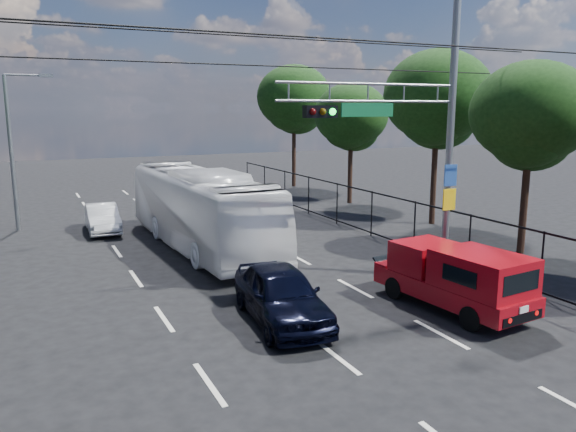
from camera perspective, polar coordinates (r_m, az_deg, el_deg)
lane_markings at (r=21.89m, az=-8.40°, el=-3.89°), size 6.12×38.00×0.01m
signal_mast at (r=18.26m, az=13.36°, el=9.65°), size 6.43×0.39×9.50m
streetlight_left at (r=28.33m, az=-26.01°, el=6.55°), size 2.09×0.22×7.08m
utility_wires at (r=16.38m, az=-3.57°, el=16.78°), size 22.00×5.04×0.74m
fence_right at (r=23.42m, az=10.97°, el=-0.42°), size 0.06×34.03×2.00m
tree_right_b at (r=23.11m, az=23.41°, el=8.80°), size 4.50×4.50×7.31m
tree_right_c at (r=27.84m, az=14.94°, el=10.92°), size 5.10×5.10×8.29m
tree_right_d at (r=33.29m, az=6.44°, el=9.63°), size 4.32×4.32×7.02m
tree_right_e at (r=40.40m, az=0.62°, el=11.44°), size 5.28×5.28×8.58m
red_pickup at (r=16.34m, az=16.55°, el=-5.87°), size 2.20×4.98×1.80m
navy_hatchback at (r=14.87m, az=-0.69°, el=-7.95°), size 2.21×4.53×1.49m
white_bus at (r=22.81m, az=-8.91°, el=0.75°), size 3.19×11.47×3.16m
white_van at (r=26.87m, az=-18.34°, el=-0.22°), size 1.44×3.84×1.25m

